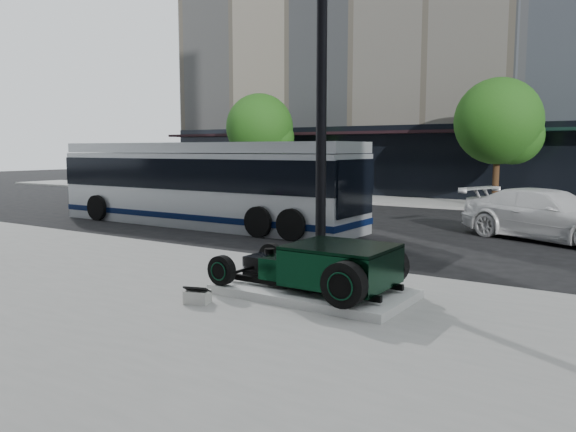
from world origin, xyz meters
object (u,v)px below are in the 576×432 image
Objects in this scene: hot_rod at (330,266)px; lamppost at (321,112)px; transit_bus at (204,183)px; white_sedan at (549,215)px.

lamppost is at bearing 124.31° from hot_rod.
hot_rod is at bearing -37.15° from transit_bus.
white_sedan is at bearing 14.68° from transit_bus.
white_sedan is at bearing 67.02° from lamppost.
white_sedan is (10.95, 2.87, -0.72)m from transit_bus.
hot_rod is 9.82m from white_sedan.
white_sedan is (2.07, 9.60, 0.06)m from hot_rod.
lamppost is at bearing 178.70° from white_sedan.
hot_rod is 0.27× the size of transit_bus.
transit_bus is at bearing 147.24° from lamppost.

